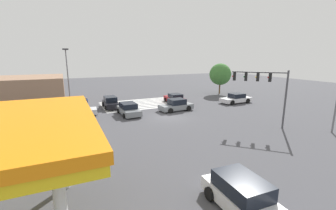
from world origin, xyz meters
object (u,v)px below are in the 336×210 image
Objects in this scene: traffic_signal_mast at (264,84)px; pedestrian at (86,103)px; car_4 at (76,111)px; car_0 at (175,99)px; car_3 at (176,105)px; tree_corner_a at (220,74)px; street_light_pole_b at (67,72)px; car_2 at (111,102)px; car_1 at (236,99)px; car_5 at (129,109)px; car_6 at (244,197)px.

traffic_signal_mast reaches higher than pedestrian.
pedestrian is at bearing -110.66° from car_4.
pedestrian is at bearing 86.41° from car_0.
car_3 is 0.80× the size of tree_corner_a.
car_3 is 0.56× the size of street_light_pole_b.
street_light_pole_b reaches higher than car_2.
street_light_pole_b reaches higher than pedestrian.
car_1 is at bearing 75.81° from car_2.
car_1 is (-8.51, 3.96, 0.01)m from car_0.
car_3 reaches higher than car_5.
traffic_signal_mast is at bearing 60.00° from car_1.
car_5 is at bearing 117.64° from car_0.
car_1 is 1.16× the size of car_2.
street_light_pole_b is (6.51, -28.81, 4.08)m from car_6.
traffic_signal_mast reaches higher than car_3.
street_light_pole_b reaches higher than car_5.
car_4 is 26.37m from tree_corner_a.
car_5 is (8.28, 4.05, 0.02)m from car_0.
car_0 is 9.57m from car_2.
tree_corner_a reaches higher than car_4.
pedestrian is at bearing -31.92° from car_3.
tree_corner_a is (-20.87, -3.05, 2.98)m from car_2.
car_1 is at bearing 157.91° from street_light_pole_b.
car_0 is (2.79, -14.16, -3.66)m from traffic_signal_mast.
car_0 is at bearing -33.84° from traffic_signal_mast.
street_light_pole_b is at bearing -82.72° from car_4.
car_6 is (16.60, 19.44, 0.09)m from car_1.
car_1 is 1.10× the size of car_5.
traffic_signal_mast is at bearing -167.29° from car_0.
car_1 is at bearing -74.29° from traffic_signal_mast.
car_3 is at bearing 16.44° from pedestrian.
car_4 reaches higher than car_0.
car_3 is 19.84m from car_6.
car_6 is at bearing -35.00° from pedestrian.
street_light_pole_b is (23.10, -9.37, 4.16)m from car_1.
traffic_signal_mast is 0.71× the size of street_light_pole_b.
traffic_signal_mast is 15.42m from car_5.
car_3 is 12.40m from car_4.
car_6 reaches higher than car_2.
pedestrian reaches higher than car_3.
car_5 is 0.78× the size of tree_corner_a.
street_light_pole_b is at bearing -165.08° from car_6.
street_light_pole_b is (1.91, -4.27, 3.94)m from pedestrian.
tree_corner_a is at bearing 50.81° from pedestrian.
car_2 is 3.17m from pedestrian.
car_3 is 16.54m from street_light_pole_b.
pedestrian is (10.66, -5.66, 0.18)m from car_3.
car_1 is 16.79m from car_5.
car_3 reaches higher than car_4.
car_3 is at bearing 83.97° from car_5.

